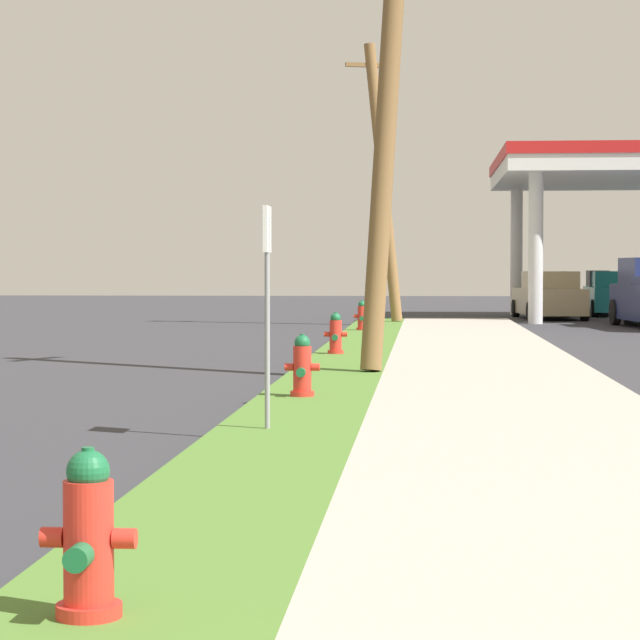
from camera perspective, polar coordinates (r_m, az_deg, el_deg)
The scene contains 9 objects.
fire_hydrant_nearest at distance 5.91m, azimuth -9.98°, elevation -9.48°, with size 0.42×0.38×0.74m.
fire_hydrant_second at distance 15.79m, azimuth -0.77°, elevation -2.13°, with size 0.42×0.38×0.74m.
fire_hydrant_third at distance 23.78m, azimuth 0.68°, elevation -0.68°, with size 0.42×0.37×0.74m.
fire_hydrant_fourth at distance 32.99m, azimuth 1.83°, elevation 0.13°, with size 0.42×0.37×0.74m.
utility_pole_midground at distance 20.28m, azimuth 2.98°, elevation 10.12°, with size 1.01×1.97×8.47m.
utility_pole_background at distance 38.49m, azimuth 2.74°, elevation 6.05°, with size 1.70×0.65×8.05m.
street_sign_post at distance 12.54m, azimuth -2.30°, elevation 2.18°, with size 0.05×0.36×2.12m.
car_teal_by_near_pump at distance 48.02m, azimuth 12.61°, elevation 1.05°, with size 2.06×4.55×1.57m.
car_tan_by_far_pump at distance 44.24m, azimuth 9.87°, elevation 0.98°, with size 2.22×4.62×1.57m.
Camera 1 is at (2.01, -1.35, 1.64)m, focal length 74.07 mm.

